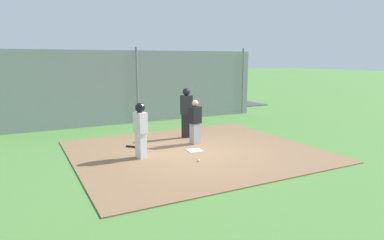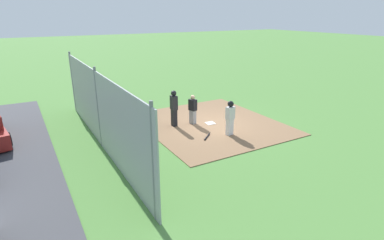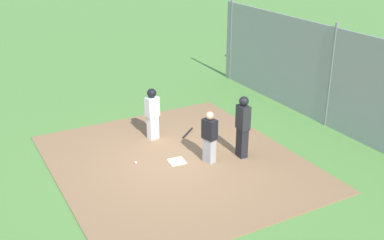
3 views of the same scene
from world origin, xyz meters
TOP-DOWN VIEW (x-y plane):
  - ground_plane at (0.00, 0.00)m, footprint 140.00×140.00m
  - dirt_infield at (0.00, 0.00)m, footprint 7.20×6.40m
  - home_plate at (0.00, 0.00)m, footprint 0.48×0.48m
  - catcher at (-0.43, -0.78)m, footprint 0.44×0.35m
  - umpire at (-0.59, -1.74)m, footprint 0.39×0.27m
  - runner at (1.71, -0.06)m, footprint 0.33×0.43m
  - baseball_bat at (1.50, -1.15)m, footprint 0.55×0.62m
  - baseball at (0.43, 1.04)m, footprint 0.07×0.07m
  - backstop_fence at (0.00, -5.46)m, footprint 12.00×0.10m
  - parking_lot at (0.00, -9.89)m, footprint 18.00×5.20m
  - parked_car_red at (-2.95, -9.92)m, footprint 4.42×2.40m
  - parked_car_blue at (0.28, -10.33)m, footprint 4.23×1.93m

SIDE VIEW (x-z plane):
  - ground_plane at x=0.00m, z-range 0.00..0.00m
  - dirt_infield at x=0.00m, z-range 0.00..0.03m
  - parking_lot at x=0.00m, z-range 0.00..0.04m
  - home_plate at x=0.00m, z-range 0.03..0.05m
  - baseball_bat at x=1.50m, z-range 0.03..0.09m
  - baseball at x=0.43m, z-range 0.03..0.10m
  - parked_car_red at x=-2.95m, z-range -0.03..1.25m
  - parked_car_blue at x=0.28m, z-range -0.03..1.25m
  - catcher at x=-0.43m, z-range 0.05..1.53m
  - runner at x=1.71m, z-range 0.14..1.74m
  - umpire at x=-0.59m, z-range 0.08..1.87m
  - backstop_fence at x=0.00m, z-range -0.07..3.28m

